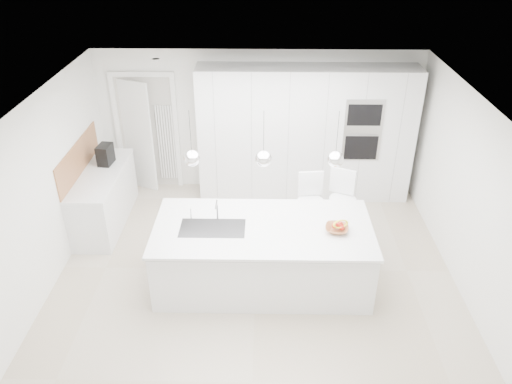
{
  "coord_description": "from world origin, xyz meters",
  "views": [
    {
      "loc": [
        0.11,
        -5.62,
        4.49
      ],
      "look_at": [
        0.0,
        0.3,
        1.1
      ],
      "focal_mm": 35.0,
      "sensor_mm": 36.0,
      "label": 1
    }
  ],
  "objects_px": {
    "bar_stool_left": "(310,212)",
    "bar_stool_right": "(342,210)",
    "island_base": "(263,258)",
    "espresso_machine": "(105,155)",
    "fruit_bowl": "(337,229)"
  },
  "relations": [
    {
      "from": "island_base",
      "to": "espresso_machine",
      "type": "relative_size",
      "value": 8.68
    },
    {
      "from": "island_base",
      "to": "espresso_machine",
      "type": "height_order",
      "value": "espresso_machine"
    },
    {
      "from": "espresso_machine",
      "to": "bar_stool_left",
      "type": "height_order",
      "value": "espresso_machine"
    },
    {
      "from": "bar_stool_left",
      "to": "island_base",
      "type": "bearing_deg",
      "value": -132.68
    },
    {
      "from": "island_base",
      "to": "bar_stool_right",
      "type": "height_order",
      "value": "bar_stool_right"
    },
    {
      "from": "fruit_bowl",
      "to": "bar_stool_left",
      "type": "xyz_separation_m",
      "value": [
        -0.25,
        0.97,
        -0.35
      ]
    },
    {
      "from": "espresso_machine",
      "to": "bar_stool_right",
      "type": "height_order",
      "value": "espresso_machine"
    },
    {
      "from": "fruit_bowl",
      "to": "espresso_machine",
      "type": "xyz_separation_m",
      "value": [
        -3.47,
        1.87,
        0.13
      ]
    },
    {
      "from": "island_base",
      "to": "espresso_machine",
      "type": "xyz_separation_m",
      "value": [
        -2.53,
        1.83,
        0.63
      ]
    },
    {
      "from": "bar_stool_left",
      "to": "bar_stool_right",
      "type": "bearing_deg",
      "value": -3.32
    },
    {
      "from": "fruit_bowl",
      "to": "bar_stool_left",
      "type": "distance_m",
      "value": 1.06
    },
    {
      "from": "bar_stool_right",
      "to": "espresso_machine",
      "type": "bearing_deg",
      "value": -169.13
    },
    {
      "from": "bar_stool_left",
      "to": "bar_stool_right",
      "type": "xyz_separation_m",
      "value": [
        0.47,
        0.02,
        0.02
      ]
    },
    {
      "from": "bar_stool_right",
      "to": "fruit_bowl",
      "type": "bearing_deg",
      "value": -78.28
    },
    {
      "from": "island_base",
      "to": "bar_stool_left",
      "type": "bearing_deg",
      "value": 53.36
    }
  ]
}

